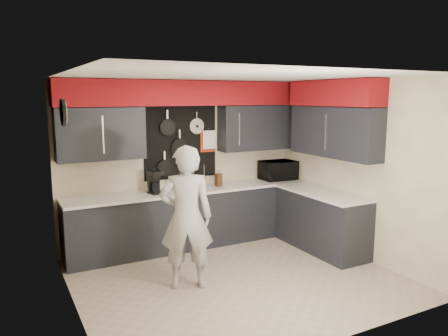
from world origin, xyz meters
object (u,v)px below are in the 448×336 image
microwave (278,170)px  knife_block (218,180)px  utensil_crock (194,184)px  person (186,218)px  coffee_maker (155,182)px

microwave → knife_block: bearing=-178.4°
utensil_crock → person: size_ratio=0.08×
utensil_crock → coffee_maker: 0.65m
person → utensil_crock: bearing=-96.7°
microwave → utensil_crock: bearing=-179.8°
microwave → person: person is taller
knife_block → coffee_maker: coffee_maker is taller
knife_block → utensil_crock: (-0.43, 0.03, -0.03)m
knife_block → coffee_maker: bearing=171.4°
knife_block → person: bearing=-138.8°
knife_block → utensil_crock: bearing=166.9°
microwave → knife_block: 1.17m
microwave → coffee_maker: 2.24m
microwave → person: (-2.31, -1.38, -0.19)m
knife_block → coffee_maker: (-1.07, -0.00, 0.07)m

